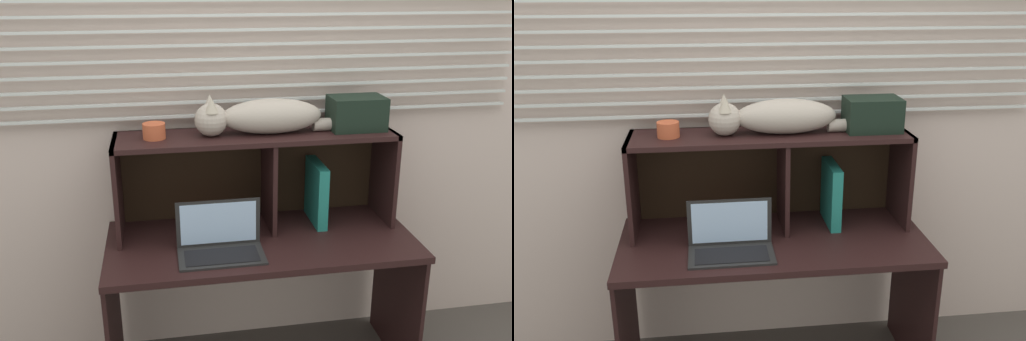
{
  "view_description": "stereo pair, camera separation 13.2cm",
  "coord_description": "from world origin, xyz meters",
  "views": [
    {
      "loc": [
        -0.42,
        -2.0,
        1.81
      ],
      "look_at": [
        0.0,
        0.35,
        0.98
      ],
      "focal_mm": 39.04,
      "sensor_mm": 36.0,
      "label": 1
    },
    {
      "loc": [
        -0.29,
        -2.02,
        1.81
      ],
      "look_at": [
        0.0,
        0.35,
        0.98
      ],
      "focal_mm": 39.04,
      "sensor_mm": 36.0,
      "label": 2
    }
  ],
  "objects": [
    {
      "name": "back_panel_with_blinds",
      "position": [
        0.0,
        0.55,
        1.25
      ],
      "size": [
        4.4,
        0.08,
        2.5
      ],
      "color": "beige",
      "rests_on": "ground"
    },
    {
      "name": "desk",
      "position": [
        0.0,
        0.21,
        0.57
      ],
      "size": [
        1.36,
        0.61,
        0.7
      ],
      "color": "black",
      "rests_on": "ground"
    },
    {
      "name": "hutch_shelf_unit",
      "position": [
        0.01,
        0.38,
        1.01
      ],
      "size": [
        1.25,
        0.31,
        0.45
      ],
      "color": "black",
      "rests_on": "desk"
    },
    {
      "name": "cat",
      "position": [
        0.02,
        0.35,
        1.23
      ],
      "size": [
        0.75,
        0.16,
        0.18
      ],
      "color": "#B1A698",
      "rests_on": "hutch_shelf_unit"
    },
    {
      "name": "laptop",
      "position": [
        -0.2,
        0.1,
        0.75
      ],
      "size": [
        0.36,
        0.2,
        0.22
      ],
      "color": "black",
      "rests_on": "desk"
    },
    {
      "name": "binder_upright",
      "position": [
        0.29,
        0.35,
        0.85
      ],
      "size": [
        0.05,
        0.24,
        0.29
      ],
      "primitive_type": "cube",
      "color": "#1E7A6F",
      "rests_on": "desk"
    },
    {
      "name": "book_stack",
      "position": [
        -0.24,
        0.35,
        0.72
      ],
      "size": [
        0.19,
        0.21,
        0.03
      ],
      "color": "gray",
      "rests_on": "desk"
    },
    {
      "name": "small_basket",
      "position": [
        -0.44,
        0.35,
        1.18
      ],
      "size": [
        0.1,
        0.1,
        0.07
      ],
      "primitive_type": "cylinder",
      "color": "#C35533",
      "rests_on": "hutch_shelf_unit"
    },
    {
      "name": "storage_box",
      "position": [
        0.46,
        0.35,
        1.22
      ],
      "size": [
        0.25,
        0.17,
        0.15
      ],
      "primitive_type": "cube",
      "color": "black",
      "rests_on": "hutch_shelf_unit"
    }
  ]
}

